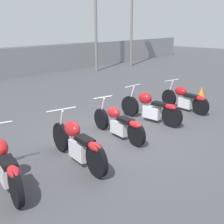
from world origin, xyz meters
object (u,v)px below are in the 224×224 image
motorcycle_slot_0 (4,165)px  motorcycle_slot_2 (119,123)px  traffic_cone_near (201,92)px  motorcycle_slot_1 (78,143)px  motorcycle_slot_4 (185,99)px  light_pole_right (132,2)px  motorcycle_slot_3 (151,107)px

motorcycle_slot_0 → motorcycle_slot_2: size_ratio=1.01×
motorcycle_slot_2 → traffic_cone_near: motorcycle_slot_2 is taller
motorcycle_slot_1 → motorcycle_slot_4: (5.25, 0.30, -0.04)m
motorcycle_slot_1 → motorcycle_slot_2: (1.77, 0.34, -0.06)m
motorcycle_slot_1 → motorcycle_slot_4: 5.26m
motorcycle_slot_2 → motorcycle_slot_4: (3.48, -0.03, 0.02)m
light_pole_right → motorcycle_slot_2: bearing=-143.5°
motorcycle_slot_3 → traffic_cone_near: bearing=6.1°
motorcycle_slot_1 → traffic_cone_near: (7.36, 0.71, -0.23)m
light_pole_right → motorcycle_slot_1: 16.32m
motorcycle_slot_2 → motorcycle_slot_4: bearing=12.8°
light_pole_right → motorcycle_slot_0: (-14.78, -8.56, -3.76)m
light_pole_right → traffic_cone_near: size_ratio=15.42×
motorcycle_slot_0 → motorcycle_slot_1: (1.57, -0.25, 0.02)m
light_pole_right → motorcycle_slot_1: (-13.21, -8.81, -3.75)m
traffic_cone_near → motorcycle_slot_4: bearing=-169.0°
light_pole_right → motorcycle_slot_2: light_pole_right is taller
motorcycle_slot_2 → motorcycle_slot_0: bearing=-165.2°
motorcycle_slot_1 → traffic_cone_near: bearing=19.5°
motorcycle_slot_4 → motorcycle_slot_0: bearing=-167.2°
motorcycle_slot_4 → traffic_cone_near: motorcycle_slot_4 is taller
motorcycle_slot_3 → traffic_cone_near: 3.91m
motorcycle_slot_1 → motorcycle_slot_3: 3.50m
motorcycle_slot_2 → motorcycle_slot_4: motorcycle_slot_4 is taller
motorcycle_slot_3 → traffic_cone_near: (3.90, 0.22, -0.21)m
light_pole_right → motorcycle_slot_0: bearing=-149.9°
motorcycle_slot_4 → traffic_cone_near: bearing=23.3°
motorcycle_slot_3 → motorcycle_slot_4: (1.79, -0.19, -0.03)m
light_pole_right → motorcycle_slot_3: bearing=-139.5°
light_pole_right → motorcycle_slot_2: 14.74m
motorcycle_slot_1 → motorcycle_slot_2: size_ratio=1.05×
motorcycle_slot_3 → motorcycle_slot_0: bearing=-174.4°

